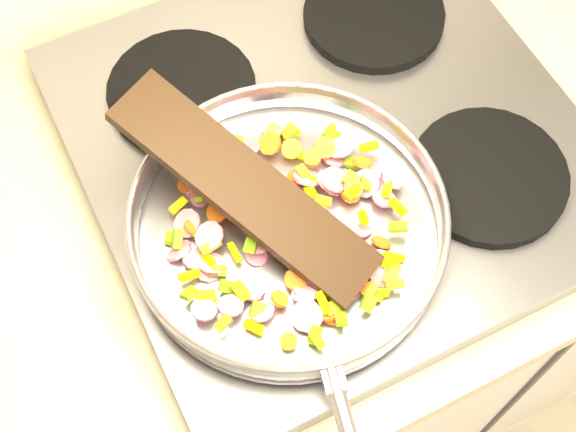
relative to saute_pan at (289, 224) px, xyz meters
name	(u,v)px	position (x,y,z in m)	size (l,w,h in m)	color
cooktop	(330,145)	(0.11, 0.11, -0.06)	(0.60, 0.60, 0.04)	#939399
grate_fl	(280,272)	(-0.03, -0.03, -0.04)	(0.19, 0.19, 0.02)	black
grate_fr	(489,176)	(0.25, -0.03, -0.04)	(0.19, 0.19, 0.02)	black
grate_bl	(182,91)	(-0.03, 0.25, -0.04)	(0.19, 0.19, 0.02)	black
grate_br	(374,15)	(0.25, 0.25, -0.04)	(0.19, 0.19, 0.02)	black
saute_pan	(289,224)	(0.00, 0.00, 0.00)	(0.39, 0.55, 0.05)	#9E9EA5
vegetable_heap	(287,221)	(0.00, 0.01, -0.01)	(0.30, 0.29, 0.05)	#CA1345
wooden_spatula	(245,188)	(-0.03, 0.04, 0.04)	(0.33, 0.07, 0.02)	black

